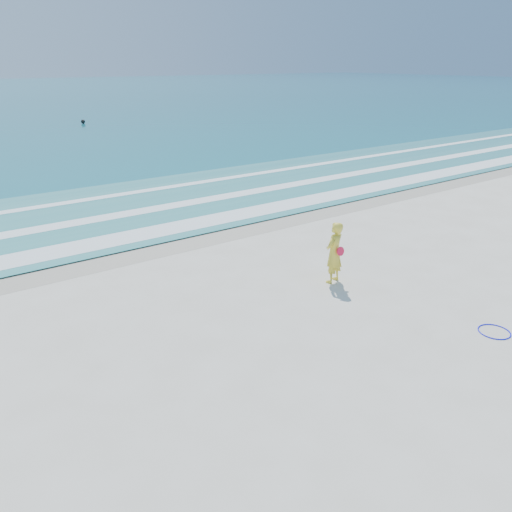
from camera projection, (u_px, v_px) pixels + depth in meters
ground at (358, 348)px, 11.41m from camera, size 400.00×400.00×0.00m
wet_sand at (176, 241)px, 18.21m from camera, size 400.00×2.40×0.00m
shallow at (123, 209)px, 21.97m from camera, size 400.00×10.00×0.01m
foam_near at (160, 230)px, 19.17m from camera, size 400.00×1.40×0.01m
foam_mid at (131, 213)px, 21.36m from camera, size 400.00×0.90×0.01m
foam_far at (103, 197)px, 23.85m from camera, size 400.00×0.60×0.01m
hoop at (494, 332)px, 12.09m from camera, size 0.94×0.94×0.03m
buoy at (83, 122)px, 51.56m from camera, size 0.42×0.42×0.42m
woman at (334, 253)px, 14.53m from camera, size 0.77×0.61×1.85m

